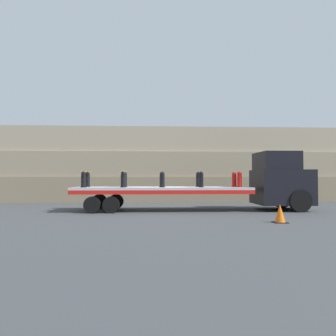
{
  "coord_description": "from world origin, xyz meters",
  "views": [
    {
      "loc": [
        -0.57,
        -17.28,
        1.74
      ],
      "look_at": [
        0.31,
        0.0,
        2.24
      ],
      "focal_mm": 35.0,
      "sensor_mm": 36.0,
      "label": 1
    }
  ],
  "objects_px": {
    "flatbed_trailer": "(150,191)",
    "fire_hydrant_black_far_3": "(198,179)",
    "truck_cab": "(282,181)",
    "traffic_cone": "(280,214)",
    "fire_hydrant_black_near_0": "(83,180)",
    "fire_hydrant_red_far_4": "(234,179)",
    "fire_hydrant_red_near_4": "(239,180)",
    "fire_hydrant_black_near_2": "(162,180)",
    "fire_hydrant_black_near_1": "(123,180)",
    "fire_hydrant_black_near_3": "(201,180)",
    "fire_hydrant_black_far_1": "(125,179)",
    "fire_hydrant_black_far_0": "(88,179)",
    "fire_hydrant_black_far_2": "(162,179)"
  },
  "relations": [
    {
      "from": "fire_hydrant_black_far_1",
      "to": "fire_hydrant_black_near_0",
      "type": "bearing_deg",
      "value": -151.5
    },
    {
      "from": "truck_cab",
      "to": "fire_hydrant_red_far_4",
      "type": "height_order",
      "value": "truck_cab"
    },
    {
      "from": "truck_cab",
      "to": "fire_hydrant_black_near_2",
      "type": "height_order",
      "value": "truck_cab"
    },
    {
      "from": "fire_hydrant_black_far_2",
      "to": "fire_hydrant_black_near_2",
      "type": "bearing_deg",
      "value": -90.0
    },
    {
      "from": "fire_hydrant_black_near_0",
      "to": "fire_hydrant_black_far_0",
      "type": "relative_size",
      "value": 1.0
    },
    {
      "from": "fire_hydrant_black_far_1",
      "to": "fire_hydrant_red_far_4",
      "type": "xyz_separation_m",
      "value": [
        6.0,
        0.0,
        0.0
      ]
    },
    {
      "from": "fire_hydrant_black_far_0",
      "to": "fire_hydrant_black_far_2",
      "type": "xyz_separation_m",
      "value": [
        4.0,
        0.0,
        0.0
      ]
    },
    {
      "from": "flatbed_trailer",
      "to": "fire_hydrant_red_near_4",
      "type": "xyz_separation_m",
      "value": [
        4.61,
        -0.54,
        0.63
      ]
    },
    {
      "from": "fire_hydrant_black_far_0",
      "to": "fire_hydrant_black_near_1",
      "type": "xyz_separation_m",
      "value": [
        2.0,
        -1.09,
        0.0
      ]
    },
    {
      "from": "truck_cab",
      "to": "fire_hydrant_black_far_2",
      "type": "relative_size",
      "value": 3.81
    },
    {
      "from": "fire_hydrant_black_near_1",
      "to": "fire_hydrant_black_far_1",
      "type": "relative_size",
      "value": 1.0
    },
    {
      "from": "fire_hydrant_black_near_1",
      "to": "fire_hydrant_black_near_3",
      "type": "height_order",
      "value": "same"
    },
    {
      "from": "fire_hydrant_black_far_0",
      "to": "fire_hydrant_red_far_4",
      "type": "relative_size",
      "value": 1.0
    },
    {
      "from": "fire_hydrant_black_far_0",
      "to": "fire_hydrant_black_near_2",
      "type": "relative_size",
      "value": 1.0
    },
    {
      "from": "fire_hydrant_black_far_2",
      "to": "fire_hydrant_black_near_3",
      "type": "height_order",
      "value": "same"
    },
    {
      "from": "flatbed_trailer",
      "to": "fire_hydrant_black_near_3",
      "type": "height_order",
      "value": "fire_hydrant_black_near_3"
    },
    {
      "from": "fire_hydrant_red_near_4",
      "to": "fire_hydrant_black_far_1",
      "type": "bearing_deg",
      "value": 169.74
    },
    {
      "from": "fire_hydrant_black_near_0",
      "to": "fire_hydrant_red_far_4",
      "type": "distance_m",
      "value": 8.07
    },
    {
      "from": "fire_hydrant_black_far_1",
      "to": "traffic_cone",
      "type": "xyz_separation_m",
      "value": [
        6.4,
        -5.4,
        -1.29
      ]
    },
    {
      "from": "truck_cab",
      "to": "fire_hydrant_black_far_0",
      "type": "distance_m",
      "value": 10.49
    },
    {
      "from": "fire_hydrant_black_far_1",
      "to": "fire_hydrant_black_far_2",
      "type": "xyz_separation_m",
      "value": [
        2.0,
        0.0,
        0.0
      ]
    },
    {
      "from": "fire_hydrant_black_far_0",
      "to": "flatbed_trailer",
      "type": "bearing_deg",
      "value": -9.1
    },
    {
      "from": "fire_hydrant_black_near_2",
      "to": "fire_hydrant_red_near_4",
      "type": "relative_size",
      "value": 1.0
    },
    {
      "from": "truck_cab",
      "to": "traffic_cone",
      "type": "distance_m",
      "value": 5.41
    },
    {
      "from": "fire_hydrant_black_near_1",
      "to": "fire_hydrant_black_near_2",
      "type": "relative_size",
      "value": 1.0
    },
    {
      "from": "fire_hydrant_black_near_1",
      "to": "fire_hydrant_black_far_2",
      "type": "xyz_separation_m",
      "value": [
        2.0,
        1.09,
        0.0
      ]
    },
    {
      "from": "truck_cab",
      "to": "fire_hydrant_black_far_0",
      "type": "bearing_deg",
      "value": 177.04
    },
    {
      "from": "flatbed_trailer",
      "to": "fire_hydrant_black_near_3",
      "type": "distance_m",
      "value": 2.74
    },
    {
      "from": "fire_hydrant_black_far_2",
      "to": "fire_hydrant_red_near_4",
      "type": "height_order",
      "value": "same"
    },
    {
      "from": "fire_hydrant_black_far_0",
      "to": "fire_hydrant_red_near_4",
      "type": "bearing_deg",
      "value": -7.73
    },
    {
      "from": "truck_cab",
      "to": "fire_hydrant_red_near_4",
      "type": "xyz_separation_m",
      "value": [
        -2.48,
        -0.54,
        0.09
      ]
    },
    {
      "from": "fire_hydrant_black_far_1",
      "to": "fire_hydrant_black_far_3",
      "type": "xyz_separation_m",
      "value": [
        4.0,
        0.0,
        0.0
      ]
    },
    {
      "from": "fire_hydrant_black_near_3",
      "to": "traffic_cone",
      "type": "height_order",
      "value": "fire_hydrant_black_near_3"
    },
    {
      "from": "flatbed_trailer",
      "to": "fire_hydrant_black_far_3",
      "type": "xyz_separation_m",
      "value": [
        2.61,
        0.54,
        0.63
      ]
    },
    {
      "from": "fire_hydrant_black_far_2",
      "to": "fire_hydrant_black_near_3",
      "type": "distance_m",
      "value": 2.27
    },
    {
      "from": "fire_hydrant_black_near_3",
      "to": "fire_hydrant_black_near_1",
      "type": "bearing_deg",
      "value": 180.0
    },
    {
      "from": "fire_hydrant_black_near_0",
      "to": "fire_hydrant_red_near_4",
      "type": "distance_m",
      "value": 8.0
    },
    {
      "from": "truck_cab",
      "to": "fire_hydrant_red_near_4",
      "type": "relative_size",
      "value": 3.81
    },
    {
      "from": "fire_hydrant_red_near_4",
      "to": "truck_cab",
      "type": "bearing_deg",
      "value": 12.33
    },
    {
      "from": "fire_hydrant_black_near_0",
      "to": "fire_hydrant_black_far_2",
      "type": "bearing_deg",
      "value": 15.19
    },
    {
      "from": "fire_hydrant_red_near_4",
      "to": "fire_hydrant_red_far_4",
      "type": "bearing_deg",
      "value": 90.0
    },
    {
      "from": "fire_hydrant_red_near_4",
      "to": "fire_hydrant_black_far_2",
      "type": "bearing_deg",
      "value": 164.81
    },
    {
      "from": "fire_hydrant_black_near_0",
      "to": "truck_cab",
      "type": "bearing_deg",
      "value": 2.96
    },
    {
      "from": "fire_hydrant_black_far_0",
      "to": "fire_hydrant_black_near_2",
      "type": "distance_m",
      "value": 4.14
    },
    {
      "from": "fire_hydrant_black_far_0",
      "to": "traffic_cone",
      "type": "xyz_separation_m",
      "value": [
        8.4,
        -5.4,
        -1.29
      ]
    },
    {
      "from": "fire_hydrant_black_near_2",
      "to": "traffic_cone",
      "type": "bearing_deg",
      "value": -44.41
    },
    {
      "from": "fire_hydrant_black_far_0",
      "to": "fire_hydrant_black_near_3",
      "type": "bearing_deg",
      "value": -10.26
    },
    {
      "from": "flatbed_trailer",
      "to": "fire_hydrant_black_far_2",
      "type": "xyz_separation_m",
      "value": [
        0.61,
        0.54,
        0.63
      ]
    },
    {
      "from": "flatbed_trailer",
      "to": "fire_hydrant_black_near_0",
      "type": "bearing_deg",
      "value": -170.9
    },
    {
      "from": "truck_cab",
      "to": "flatbed_trailer",
      "type": "bearing_deg",
      "value": 180.0
    }
  ]
}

